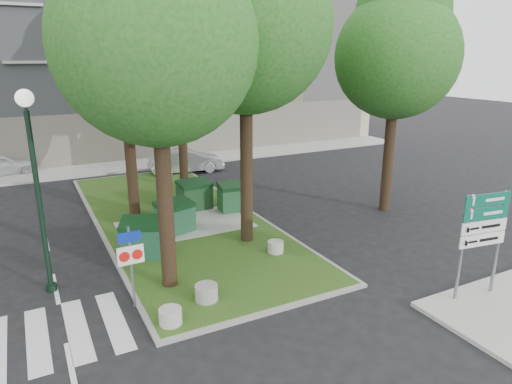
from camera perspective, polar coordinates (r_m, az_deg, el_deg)
ground at (r=12.35m, az=-0.17°, el=-15.26°), size 120.00×120.00×0.00m
median_island at (r=19.23m, az=-9.82°, el=-3.26°), size 6.00×16.00×0.12m
median_kerb at (r=19.24m, az=-9.82°, el=-3.28°), size 6.30×16.30×0.10m
building_sidewalk at (r=28.96m, az=-17.20°, el=2.99°), size 42.00×3.00×0.12m
zebra_crossing at (r=12.68m, az=-19.36°, el=-15.36°), size 5.00×3.00×0.01m
apartment_building at (r=35.68m, az=-20.72°, el=18.00°), size 41.00×12.00×16.00m
tree_median_near_left at (r=12.38m, az=-12.23°, el=19.95°), size 5.20×5.20×10.53m
tree_median_near_right at (r=15.56m, az=-1.11°, el=22.02°), size 5.60×5.60×11.46m
tree_median_mid at (r=18.79m, az=-16.24°, el=17.40°), size 4.80×4.80×9.99m
tree_median_far at (r=22.60m, az=-9.70°, el=20.98°), size 5.80×5.80×11.93m
tree_street_right at (r=20.00m, az=17.38°, el=17.24°), size 5.00×5.00×10.06m
dumpster_a at (r=15.66m, az=-13.96°, el=-5.56°), size 1.66×1.45×1.29m
dumpster_b at (r=17.44m, az=-10.07°, el=-3.08°), size 1.56×1.29×1.25m
dumpster_c at (r=19.95m, az=-7.69°, el=-0.37°), size 1.48×1.10×1.29m
dumpster_d at (r=19.62m, az=-2.70°, el=-0.59°), size 1.44×1.09×1.26m
bollard_left at (r=11.93m, az=-10.65°, el=-15.02°), size 0.57×0.57×0.41m
bollard_right at (r=15.59m, az=2.47°, el=-6.85°), size 0.54×0.54×0.39m
bollard_mid at (r=12.79m, az=-6.21°, el=-12.38°), size 0.62×0.62×0.45m
litter_bin at (r=19.90m, az=-3.00°, el=-1.18°), size 0.37×0.37×0.65m
street_lamp at (r=13.57m, az=-25.93°, el=2.48°), size 0.46×0.46×5.72m
traffic_sign_pole at (r=12.50m, az=-15.41°, el=-7.75°), size 0.70×0.08×2.32m
directional_sign at (r=13.66m, az=26.48°, el=-4.14°), size 1.47×0.29×2.97m
car_white at (r=29.45m, az=-29.31°, el=2.95°), size 3.88×1.96×1.27m
car_silver at (r=26.81m, az=-8.74°, el=3.89°), size 4.33×1.80×1.39m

